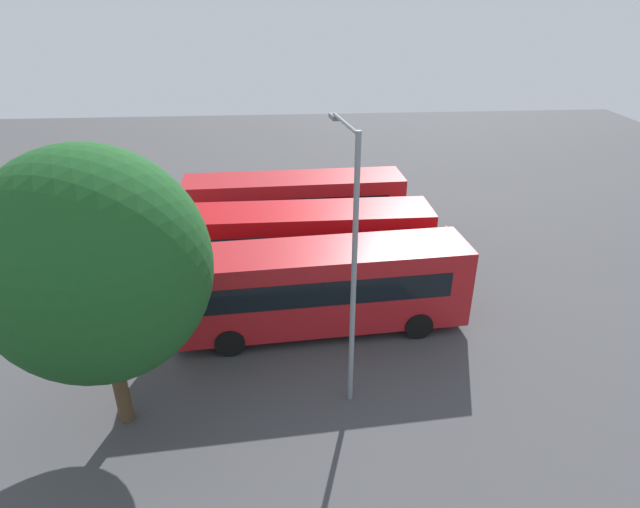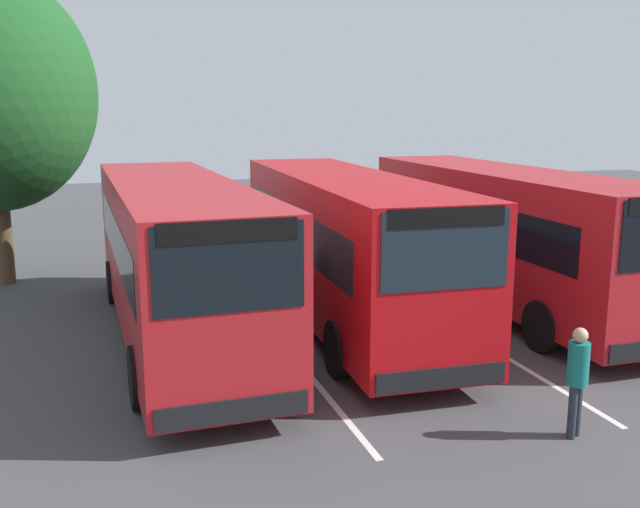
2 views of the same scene
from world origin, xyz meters
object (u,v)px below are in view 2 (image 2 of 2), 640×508
object	(u,v)px
bus_center_left	(344,241)
bus_center_right	(505,231)
bus_far_left	(176,253)
pedestrian	(578,373)

from	to	relation	value
bus_center_left	bus_center_right	xyz separation A→B (m)	(-0.32, 4.34, 0.00)
bus_far_left	bus_center_right	distance (m)	8.24
bus_center_right	pedestrian	bearing A→B (deg)	-22.99
bus_center_left	pedestrian	xyz separation A→B (m)	(6.84, 1.63, -0.87)
bus_center_left	bus_center_right	bearing A→B (deg)	93.89
bus_center_left	pedestrian	world-z (taller)	bus_center_left
bus_far_left	bus_center_right	world-z (taller)	same
bus_center_left	bus_center_right	size ratio (longest dim) A/B	0.99
bus_center_left	bus_center_right	world-z (taller)	same
bus_far_left	bus_center_right	xyz separation A→B (m)	(-0.77, 8.21, 0.00)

